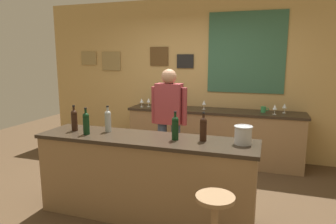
% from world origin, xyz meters
% --- Properties ---
extents(ground_plane, '(10.00, 10.00, 0.00)m').
position_xyz_m(ground_plane, '(0.00, 0.00, 0.00)').
color(ground_plane, '#4C3823').
extents(back_wall, '(6.00, 0.09, 2.80)m').
position_xyz_m(back_wall, '(0.02, 2.03, 1.42)').
color(back_wall, tan).
rests_on(back_wall, ground_plane).
extents(bar_counter, '(2.43, 0.60, 0.92)m').
position_xyz_m(bar_counter, '(0.00, -0.40, 0.46)').
color(bar_counter, olive).
rests_on(bar_counter, ground_plane).
extents(side_counter, '(2.93, 0.56, 0.90)m').
position_xyz_m(side_counter, '(0.40, 1.65, 0.45)').
color(side_counter, olive).
rests_on(side_counter, ground_plane).
extents(bartender, '(0.52, 0.21, 1.62)m').
position_xyz_m(bartender, '(-0.05, 0.60, 0.94)').
color(bartender, '#384766').
rests_on(bartender, ground_plane).
extents(bar_stool, '(0.32, 0.32, 0.68)m').
position_xyz_m(bar_stool, '(0.89, -1.07, 0.46)').
color(bar_stool, olive).
rests_on(bar_stool, ground_plane).
extents(wine_bottle_a, '(0.07, 0.07, 0.31)m').
position_xyz_m(wine_bottle_a, '(-0.90, -0.39, 1.06)').
color(wine_bottle_a, black).
rests_on(wine_bottle_a, bar_counter).
extents(wine_bottle_b, '(0.07, 0.07, 0.31)m').
position_xyz_m(wine_bottle_b, '(-0.67, -0.49, 1.06)').
color(wine_bottle_b, black).
rests_on(wine_bottle_b, bar_counter).
extents(wine_bottle_c, '(0.07, 0.07, 0.31)m').
position_xyz_m(wine_bottle_c, '(-0.50, -0.30, 1.06)').
color(wine_bottle_c, '#999E99').
rests_on(wine_bottle_c, bar_counter).
extents(wine_bottle_d, '(0.07, 0.07, 0.31)m').
position_xyz_m(wine_bottle_d, '(0.34, -0.39, 1.06)').
color(wine_bottle_d, black).
rests_on(wine_bottle_d, bar_counter).
extents(wine_bottle_e, '(0.07, 0.07, 0.31)m').
position_xyz_m(wine_bottle_e, '(0.63, -0.34, 1.06)').
color(wine_bottle_e, black).
rests_on(wine_bottle_e, bar_counter).
extents(ice_bucket, '(0.19, 0.19, 0.19)m').
position_xyz_m(ice_bucket, '(1.04, -0.33, 1.02)').
color(ice_bucket, '#B7BABF').
rests_on(ice_bucket, bar_counter).
extents(wine_glass_a, '(0.07, 0.07, 0.16)m').
position_xyz_m(wine_glass_a, '(-0.88, 1.55, 1.01)').
color(wine_glass_a, silver).
rests_on(wine_glass_a, side_counter).
extents(wine_glass_b, '(0.07, 0.07, 0.16)m').
position_xyz_m(wine_glass_b, '(-0.77, 1.62, 1.01)').
color(wine_glass_b, silver).
rests_on(wine_glass_b, side_counter).
extents(wine_glass_c, '(0.07, 0.07, 0.16)m').
position_xyz_m(wine_glass_c, '(0.23, 1.67, 1.01)').
color(wine_glass_c, silver).
rests_on(wine_glass_c, side_counter).
extents(wine_glass_d, '(0.07, 0.07, 0.16)m').
position_xyz_m(wine_glass_d, '(1.36, 1.56, 1.01)').
color(wine_glass_d, silver).
rests_on(wine_glass_d, side_counter).
extents(wine_glass_e, '(0.07, 0.07, 0.16)m').
position_xyz_m(wine_glass_e, '(1.51, 1.73, 1.01)').
color(wine_glass_e, silver).
rests_on(wine_glass_e, side_counter).
extents(coffee_mug, '(0.12, 0.08, 0.09)m').
position_xyz_m(coffee_mug, '(1.20, 1.68, 0.95)').
color(coffee_mug, '#338C4C').
rests_on(coffee_mug, side_counter).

